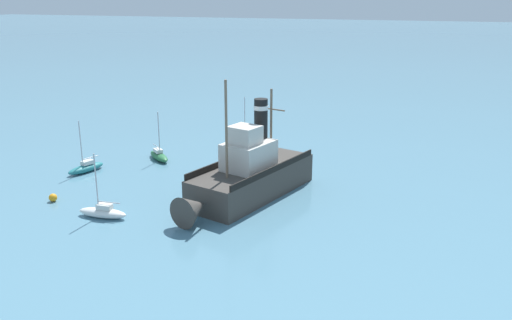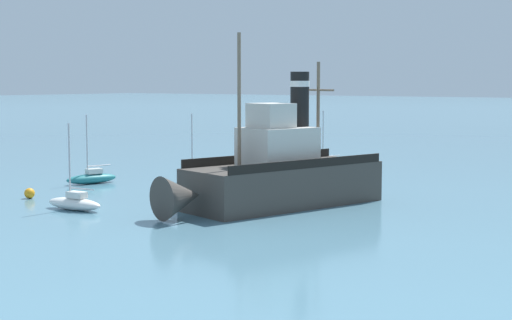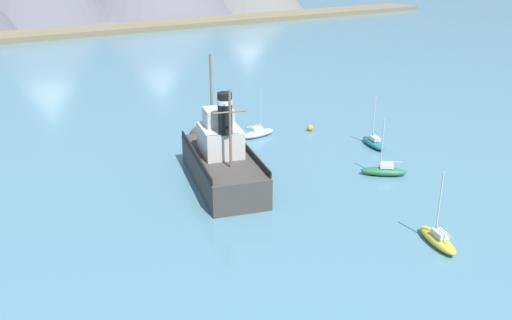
% 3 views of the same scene
% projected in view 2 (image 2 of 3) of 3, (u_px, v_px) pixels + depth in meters
% --- Properties ---
extents(ground_plane, '(600.00, 600.00, 0.00)m').
position_uv_depth(ground_plane, '(272.00, 206.00, 45.59)').
color(ground_plane, teal).
extents(old_tugboat, '(7.55, 14.77, 9.90)m').
position_uv_depth(old_tugboat, '(276.00, 175.00, 45.23)').
color(old_tugboat, '#423D38').
rests_on(old_tugboat, ground).
extents(sailboat_yellow, '(2.28, 3.95, 4.90)m').
position_uv_depth(sailboat_yellow, '(326.00, 167.00, 62.68)').
color(sailboat_yellow, gold).
rests_on(sailboat_yellow, ground).
extents(sailboat_teal, '(2.17, 3.96, 4.90)m').
position_uv_depth(sailboat_teal, '(92.00, 178.00, 55.54)').
color(sailboat_teal, '#23757A').
rests_on(sailboat_teal, ground).
extents(sailboat_green, '(3.61, 3.30, 4.90)m').
position_uv_depth(sailboat_green, '(191.00, 174.00, 57.61)').
color(sailboat_green, '#286B3D').
rests_on(sailboat_green, ground).
extents(sailboat_white, '(3.86, 1.34, 4.90)m').
position_uv_depth(sailboat_white, '(74.00, 203.00, 44.20)').
color(sailboat_white, white).
rests_on(sailboat_white, ground).
extents(mooring_buoy, '(0.65, 0.65, 0.65)m').
position_uv_depth(mooring_buoy, '(30.00, 193.00, 48.55)').
color(mooring_buoy, orange).
rests_on(mooring_buoy, ground).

